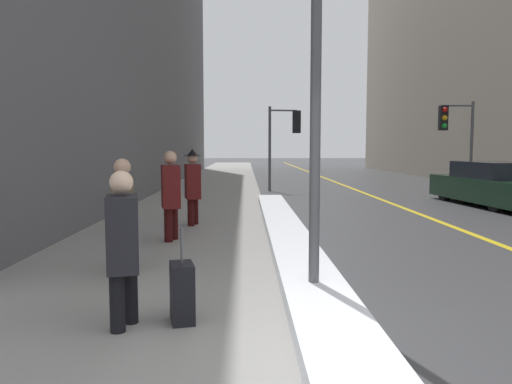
# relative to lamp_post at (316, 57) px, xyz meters

# --- Properties ---
(ground_plane) EXTENTS (160.00, 160.00, 0.00)m
(ground_plane) POSITION_rel_lamp_post_xyz_m (-0.21, -1.87, -2.72)
(ground_plane) COLOR #38383A
(sidewalk_slab) EXTENTS (4.00, 80.00, 0.01)m
(sidewalk_slab) POSITION_rel_lamp_post_xyz_m (-2.21, 13.13, -2.72)
(sidewalk_slab) COLOR gray
(sidewalk_slab) RESTS_ON ground
(road_centre_stripe) EXTENTS (0.16, 80.00, 0.00)m
(road_centre_stripe) POSITION_rel_lamp_post_xyz_m (3.79, 13.13, -2.72)
(road_centre_stripe) COLOR gold
(road_centre_stripe) RESTS_ON ground
(snow_bank_curb) EXTENTS (0.74, 13.39, 0.21)m
(snow_bank_curb) POSITION_rel_lamp_post_xyz_m (0.01, 3.82, -2.62)
(snow_bank_curb) COLOR white
(snow_bank_curb) RESTS_ON ground
(lamp_post) EXTENTS (0.28, 0.28, 4.50)m
(lamp_post) POSITION_rel_lamp_post_xyz_m (0.00, 0.00, 0.00)
(lamp_post) COLOR #515156
(lamp_post) RESTS_ON ground
(traffic_light_near) EXTENTS (1.31, 0.43, 3.37)m
(traffic_light_near) POSITION_rel_lamp_post_xyz_m (0.90, 14.59, -0.30)
(traffic_light_near) COLOR #515156
(traffic_light_near) RESTS_ON ground
(traffic_light_far) EXTENTS (1.31, 0.32, 3.41)m
(traffic_light_far) POSITION_rel_lamp_post_xyz_m (6.82, 12.57, -0.27)
(traffic_light_far) COLOR #515156
(traffic_light_far) RESTS_ON ground
(pedestrian_nearside) EXTENTS (0.39, 0.54, 1.52)m
(pedestrian_nearside) POSITION_rel_lamp_post_xyz_m (-1.94, -0.87, -1.88)
(pedestrian_nearside) COLOR black
(pedestrian_nearside) RESTS_ON ground
(pedestrian_with_shoulder_bag) EXTENTS (0.41, 0.75, 1.59)m
(pedestrian_with_shoulder_bag) POSITION_rel_lamp_post_xyz_m (-2.45, 1.26, -1.84)
(pedestrian_with_shoulder_bag) COLOR #2A241B
(pedestrian_with_shoulder_bag) RESTS_ON ground
(pedestrian_in_glasses) EXTENTS (0.43, 0.60, 1.68)m
(pedestrian_in_glasses) POSITION_rel_lamp_post_xyz_m (-2.16, 3.65, -1.79)
(pedestrian_in_glasses) COLOR #340C0C
(pedestrian_in_glasses) RESTS_ON ground
(pedestrian_in_fedora) EXTENTS (0.42, 0.58, 1.71)m
(pedestrian_in_fedora) POSITION_rel_lamp_post_xyz_m (-1.95, 5.50, -1.79)
(pedestrian_in_fedora) COLOR #340C0C
(pedestrian_in_fedora) RESTS_ON ground
(parked_car_dark_green) EXTENTS (2.16, 4.86, 1.32)m
(parked_car_dark_green) POSITION_rel_lamp_post_xyz_m (6.68, 9.18, -2.10)
(parked_car_dark_green) COLOR black
(parked_car_dark_green) RESTS_ON ground
(rolling_suitcase) EXTENTS (0.30, 0.40, 0.95)m
(rolling_suitcase) POSITION_rel_lamp_post_xyz_m (-1.40, -0.72, -2.42)
(rolling_suitcase) COLOR black
(rolling_suitcase) RESTS_ON ground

